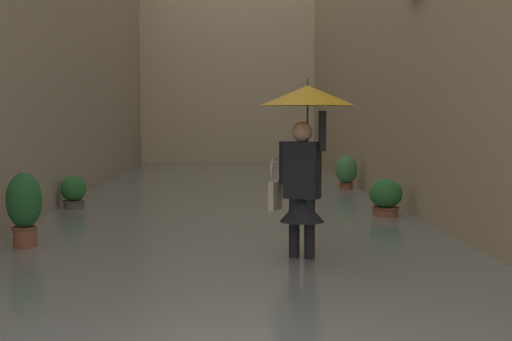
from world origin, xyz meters
TOP-DOWN VIEW (x-y plane):
  - ground_plane at (0.00, -10.99)m, footprint 60.00×60.00m
  - flood_water at (0.00, -10.99)m, footprint 6.66×27.98m
  - building_facade_far at (0.00, -22.88)m, footprint 9.46×1.80m
  - person_wading at (-0.83, -5.35)m, footprint 1.05×1.05m
  - potted_plant_far_left at (-2.57, -13.04)m, footprint 0.47×0.47m
  - potted_plant_mid_left at (-2.49, -8.75)m, footprint 0.53×0.53m
  - potted_plant_near_right at (2.66, -9.91)m, footprint 0.44×0.44m
  - potted_plant_far_right at (2.48, -6.19)m, footprint 0.42×0.42m

SIDE VIEW (x-z plane):
  - ground_plane at x=0.00m, z-range 0.00..0.00m
  - flood_water at x=0.00m, z-range 0.00..0.17m
  - potted_plant_near_right at x=2.66m, z-range 0.03..0.77m
  - potted_plant_mid_left at x=-2.49m, z-range 0.04..0.80m
  - potted_plant_far_left at x=-2.57m, z-range 0.07..0.96m
  - potted_plant_far_right at x=2.48m, z-range 0.08..1.16m
  - person_wading at x=-0.83m, z-range 0.44..2.60m
  - building_facade_far at x=0.00m, z-range 0.00..10.92m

